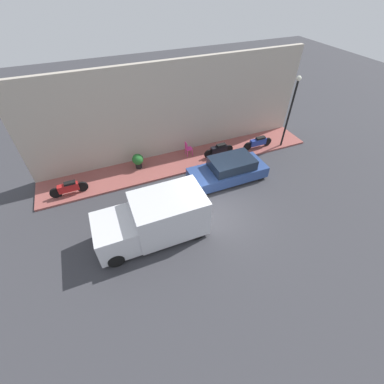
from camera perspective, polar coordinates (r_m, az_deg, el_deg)
ground_plane at (r=13.07m, az=5.28°, el=-4.38°), size 60.00×60.00×0.00m
sidewalk at (r=16.21m, az=-2.03°, el=6.86°), size 2.30×16.92×0.11m
building_facade at (r=15.87m, az=-4.04°, el=17.52°), size 0.30×16.92×5.63m
parked_car at (r=14.67m, az=8.15°, el=4.88°), size 1.78×4.38×1.36m
delivery_van at (r=11.40m, az=-8.62°, el=-6.03°), size 2.10×4.82×2.08m
motorcycle_red at (r=14.98m, az=-25.70°, el=0.83°), size 0.30×1.93×0.78m
motorcycle_blue at (r=17.69m, az=14.48°, el=10.67°), size 0.30×2.10×0.77m
motorcycle_black at (r=16.49m, az=6.03°, el=9.36°), size 0.30×1.99×0.79m
streetlamp at (r=17.42m, az=21.25°, el=17.54°), size 0.30×0.30×4.50m
potted_plant at (r=15.62m, az=-11.94°, el=6.93°), size 0.66×0.66×0.91m
cafe_chair at (r=16.36m, az=-0.96°, el=9.76°), size 0.40×0.40×0.93m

